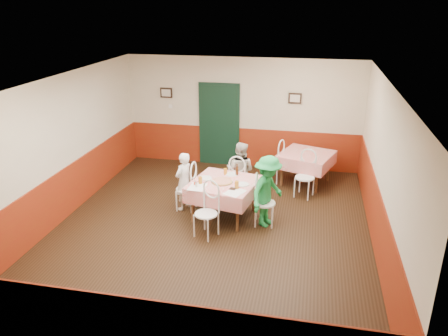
% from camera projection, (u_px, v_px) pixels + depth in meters
% --- Properties ---
extents(floor, '(7.00, 7.00, 0.00)m').
position_uv_depth(floor, '(212.00, 227.00, 8.43)').
color(floor, black).
rests_on(floor, ground).
extents(ceiling, '(7.00, 7.00, 0.00)m').
position_uv_depth(ceiling, '(210.00, 82.00, 7.41)').
color(ceiling, white).
rests_on(ceiling, back_wall).
extents(back_wall, '(6.00, 0.10, 2.80)m').
position_uv_depth(back_wall, '(243.00, 113.00, 11.12)').
color(back_wall, beige).
rests_on(back_wall, ground).
extents(front_wall, '(6.00, 0.10, 2.80)m').
position_uv_depth(front_wall, '(138.00, 269.00, 4.73)').
color(front_wall, beige).
rests_on(front_wall, ground).
extents(left_wall, '(0.10, 7.00, 2.80)m').
position_uv_depth(left_wall, '(61.00, 149.00, 8.49)').
color(left_wall, beige).
rests_on(left_wall, ground).
extents(right_wall, '(0.10, 7.00, 2.80)m').
position_uv_depth(right_wall, '(384.00, 172.00, 7.36)').
color(right_wall, beige).
rests_on(right_wall, ground).
extents(wainscot_back, '(6.00, 0.03, 1.00)m').
position_uv_depth(wainscot_back, '(242.00, 147.00, 11.43)').
color(wainscot_back, maroon).
rests_on(wainscot_back, ground).
extents(wainscot_front, '(6.00, 0.03, 1.00)m').
position_uv_depth(wainscot_front, '(144.00, 334.00, 5.07)').
color(wainscot_front, maroon).
rests_on(wainscot_front, ground).
extents(wainscot_left, '(0.03, 7.00, 1.00)m').
position_uv_depth(wainscot_left, '(68.00, 191.00, 8.81)').
color(wainscot_left, maroon).
rests_on(wainscot_left, ground).
extents(wainscot_right, '(0.03, 7.00, 1.00)m').
position_uv_depth(wainscot_right, '(376.00, 219.00, 7.69)').
color(wainscot_right, maroon).
rests_on(wainscot_right, ground).
extents(door, '(0.96, 0.06, 2.10)m').
position_uv_depth(door, '(219.00, 126.00, 11.31)').
color(door, black).
rests_on(door, ground).
extents(picture_left, '(0.32, 0.03, 0.26)m').
position_uv_depth(picture_left, '(166.00, 93.00, 11.28)').
color(picture_left, black).
rests_on(picture_left, back_wall).
extents(picture_right, '(0.32, 0.03, 0.26)m').
position_uv_depth(picture_right, '(295.00, 98.00, 10.66)').
color(picture_right, black).
rests_on(picture_right, back_wall).
extents(thermostat, '(0.10, 0.03, 0.10)m').
position_uv_depth(thermostat, '(171.00, 106.00, 11.39)').
color(thermostat, white).
rests_on(thermostat, back_wall).
extents(main_table, '(1.43, 1.43, 0.77)m').
position_uv_depth(main_table, '(224.00, 199.00, 8.74)').
color(main_table, red).
rests_on(main_table, ground).
extents(second_table, '(1.42, 1.42, 0.77)m').
position_uv_depth(second_table, '(305.00, 169.00, 10.31)').
color(second_table, red).
rests_on(second_table, ground).
extents(chair_left, '(0.44, 0.44, 0.90)m').
position_uv_depth(chair_left, '(186.00, 189.00, 9.02)').
color(chair_left, white).
rests_on(chair_left, ground).
extents(chair_right, '(0.44, 0.44, 0.90)m').
position_uv_depth(chair_right, '(265.00, 203.00, 8.40)').
color(chair_right, white).
rests_on(chair_right, ground).
extents(chair_far, '(0.47, 0.47, 0.90)m').
position_uv_depth(chair_far, '(239.00, 181.00, 9.44)').
color(chair_far, white).
rests_on(chair_far, ground).
extents(chair_near, '(0.55, 0.55, 0.90)m').
position_uv_depth(chair_near, '(206.00, 214.00, 7.98)').
color(chair_near, white).
rests_on(chair_near, ground).
extents(chair_second_a, '(0.53, 0.53, 0.90)m').
position_uv_depth(chair_second_a, '(274.00, 163.00, 10.42)').
color(chair_second_a, white).
rests_on(chair_second_a, ground).
extents(chair_second_b, '(0.53, 0.53, 0.90)m').
position_uv_depth(chair_second_b, '(305.00, 178.00, 9.60)').
color(chair_second_b, white).
rests_on(chair_second_b, ground).
extents(pizza, '(0.47, 0.47, 0.03)m').
position_uv_depth(pizza, '(222.00, 182.00, 8.57)').
color(pizza, '#B74723').
rests_on(pizza, main_table).
extents(plate_left, '(0.29, 0.29, 0.01)m').
position_uv_depth(plate_left, '(206.00, 178.00, 8.76)').
color(plate_left, white).
rests_on(plate_left, main_table).
extents(plate_right, '(0.29, 0.29, 0.01)m').
position_uv_depth(plate_right, '(243.00, 184.00, 8.46)').
color(plate_right, white).
rests_on(plate_right, main_table).
extents(plate_far, '(0.29, 0.29, 0.01)m').
position_uv_depth(plate_far, '(232.00, 174.00, 8.94)').
color(plate_far, white).
rests_on(plate_far, main_table).
extents(glass_a, '(0.09, 0.09, 0.14)m').
position_uv_depth(glass_a, '(200.00, 180.00, 8.49)').
color(glass_a, '#BF7219').
rests_on(glass_a, main_table).
extents(glass_b, '(0.09, 0.09, 0.15)m').
position_uv_depth(glass_b, '(237.00, 185.00, 8.27)').
color(glass_b, '#BF7219').
rests_on(glass_b, main_table).
extents(glass_c, '(0.08, 0.08, 0.13)m').
position_uv_depth(glass_c, '(225.00, 171.00, 8.94)').
color(glass_c, '#BF7219').
rests_on(glass_c, main_table).
extents(beer_bottle, '(0.07, 0.07, 0.22)m').
position_uv_depth(beer_bottle, '(237.00, 170.00, 8.87)').
color(beer_bottle, '#381C0A').
rests_on(beer_bottle, main_table).
extents(shaker_a, '(0.04, 0.04, 0.09)m').
position_uv_depth(shaker_a, '(196.00, 184.00, 8.38)').
color(shaker_a, silver).
rests_on(shaker_a, main_table).
extents(shaker_b, '(0.04, 0.04, 0.09)m').
position_uv_depth(shaker_b, '(196.00, 185.00, 8.34)').
color(shaker_b, silver).
rests_on(shaker_b, main_table).
extents(shaker_c, '(0.04, 0.04, 0.09)m').
position_uv_depth(shaker_c, '(195.00, 183.00, 8.43)').
color(shaker_c, '#B23319').
rests_on(shaker_c, main_table).
extents(menu_left, '(0.32, 0.42, 0.00)m').
position_uv_depth(menu_left, '(197.00, 187.00, 8.36)').
color(menu_left, white).
rests_on(menu_left, main_table).
extents(menu_right, '(0.43, 0.49, 0.00)m').
position_uv_depth(menu_right, '(235.00, 192.00, 8.13)').
color(menu_right, white).
rests_on(menu_right, main_table).
extents(wallet, '(0.13, 0.11, 0.02)m').
position_uv_depth(wallet, '(233.00, 189.00, 8.25)').
color(wallet, black).
rests_on(wallet, main_table).
extents(diner_left, '(0.46, 0.53, 1.24)m').
position_uv_depth(diner_left, '(184.00, 181.00, 8.97)').
color(diner_left, gray).
rests_on(diner_left, ground).
extents(diner_far, '(0.71, 0.60, 1.30)m').
position_uv_depth(diner_far, '(240.00, 171.00, 9.41)').
color(diner_far, gray).
rests_on(diner_far, ground).
extents(diner_right, '(0.87, 1.05, 1.42)m').
position_uv_depth(diner_right, '(268.00, 191.00, 8.29)').
color(diner_right, gray).
rests_on(diner_right, ground).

